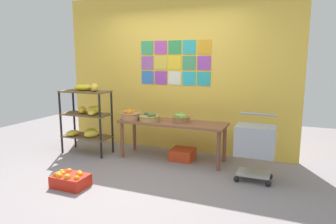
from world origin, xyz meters
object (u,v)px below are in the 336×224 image
display_table (172,126)px  fruit_basket_left (150,117)px  shopping_cart (255,143)px  banana_shelf_unit (87,111)px  fruit_basket_back_left (131,115)px  fruit_basket_centre (181,118)px  produce_crate_under_table (183,154)px  orange_crate_foreground (70,180)px

display_table → fruit_basket_left: (-0.36, -0.10, 0.14)m
fruit_basket_left → shopping_cart: bearing=-9.9°
display_table → fruit_basket_left: 0.40m
banana_shelf_unit → shopping_cart: size_ratio=1.38×
fruit_basket_back_left → fruit_basket_centre: bearing=7.3°
produce_crate_under_table → orange_crate_foreground: (-0.99, -1.57, 0.01)m
fruit_basket_back_left → display_table: bearing=7.9°
fruit_basket_centre → orange_crate_foreground: (-0.98, -1.53, -0.61)m
display_table → shopping_cart: 1.41m
banana_shelf_unit → display_table: size_ratio=0.71×
banana_shelf_unit → shopping_cart: bearing=-3.2°
display_table → fruit_basket_back_left: bearing=-172.1°
fruit_basket_back_left → produce_crate_under_table: bearing=9.6°
fruit_basket_centre → produce_crate_under_table: (0.01, 0.04, -0.61)m
display_table → orange_crate_foreground: (-0.83, -1.52, -0.46)m
produce_crate_under_table → orange_crate_foreground: orange_crate_foreground is taller
shopping_cart → orange_crate_foreground: bearing=-159.7°
fruit_basket_left → fruit_basket_back_left: fruit_basket_back_left is taller
produce_crate_under_table → fruit_basket_left: bearing=-164.1°
orange_crate_foreground → shopping_cart: (2.18, 1.12, 0.44)m
fruit_basket_back_left → orange_crate_foreground: size_ratio=0.78×
orange_crate_foreground → shopping_cart: shopping_cart is taller
display_table → fruit_basket_centre: (0.15, 0.01, 0.14)m
fruit_basket_left → shopping_cart: 1.74m
fruit_basket_back_left → shopping_cart: 2.09m
fruit_basket_centre → fruit_basket_back_left: bearing=-172.7°
orange_crate_foreground → shopping_cart: size_ratio=0.50×
banana_shelf_unit → produce_crate_under_table: size_ratio=3.38×
fruit_basket_back_left → shopping_cart: bearing=-8.3°
produce_crate_under_table → shopping_cart: size_ratio=0.41×
display_table → produce_crate_under_table: bearing=16.8°
fruit_basket_centre → orange_crate_foreground: bearing=-122.6°
orange_crate_foreground → fruit_basket_back_left: bearing=85.1°
display_table → shopping_cart: size_ratio=1.95×
fruit_basket_back_left → fruit_basket_left: bearing=-0.2°
banana_shelf_unit → fruit_basket_back_left: banana_shelf_unit is taller
display_table → fruit_basket_centre: fruit_basket_centre is taller
fruit_basket_left → shopping_cart: (1.71, -0.30, -0.17)m
orange_crate_foreground → shopping_cart: bearing=27.2°
fruit_basket_centre → shopping_cart: 1.28m
banana_shelf_unit → fruit_basket_back_left: (0.78, 0.14, -0.04)m
produce_crate_under_table → shopping_cart: bearing=-20.7°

